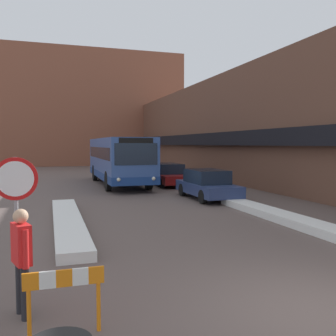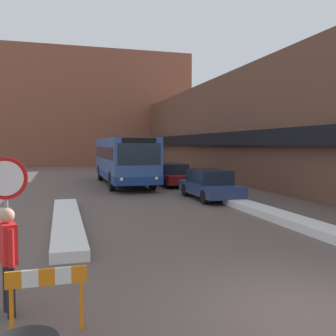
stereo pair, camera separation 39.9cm
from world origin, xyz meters
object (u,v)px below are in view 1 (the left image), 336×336
at_px(city_bus, 119,159).
at_px(construction_barricade, 64,289).
at_px(parked_car_back, 167,174).
at_px(parked_car_front, 207,184).
at_px(stop_sign, 16,195).
at_px(pedestrian, 22,252).

distance_m(city_bus, construction_barricade, 19.67).
bearing_deg(city_bus, parked_car_back, -22.06).
xyz_separation_m(parked_car_front, construction_barricade, (-7.18, -11.49, -0.05)).
bearing_deg(stop_sign, pedestrian, -81.88).
height_order(parked_car_front, parked_car_back, parked_car_front).
bearing_deg(pedestrian, parked_car_back, 137.34).
xyz_separation_m(city_bus, construction_barricade, (-4.20, -19.19, -1.02)).
bearing_deg(stop_sign, city_bus, 74.17).
relative_size(parked_car_front, pedestrian, 2.58).
distance_m(parked_car_back, pedestrian, 18.86).
relative_size(city_bus, parked_car_front, 2.43).
bearing_deg(parked_car_back, city_bus, 157.94).
relative_size(parked_car_back, pedestrian, 2.88).
bearing_deg(parked_car_back, pedestrian, -114.35).
bearing_deg(city_bus, pedestrian, -104.62).
bearing_deg(construction_barricade, parked_car_back, 68.25).
relative_size(city_bus, construction_barricade, 9.63).
bearing_deg(pedestrian, construction_barricade, 18.50).
bearing_deg(parked_car_back, parked_car_front, -90.00).
height_order(city_bus, parked_car_back, city_bus).
bearing_deg(pedestrian, parked_car_front, 125.65).
distance_m(parked_car_front, stop_sign, 12.58).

